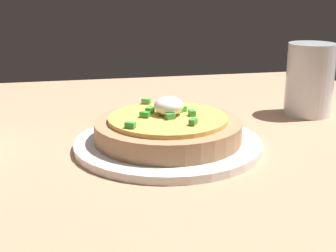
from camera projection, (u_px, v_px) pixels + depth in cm
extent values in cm
cube|color=tan|center=(132.00, 140.00, 72.33)|extent=(101.72, 81.00, 2.96)
cylinder|color=silver|center=(168.00, 144.00, 64.69)|extent=(25.81, 25.81, 1.09)
cylinder|color=#AC7D58|center=(168.00, 130.00, 64.12)|extent=(20.09, 20.09, 2.76)
cylinder|color=#E8B052|center=(168.00, 119.00, 63.62)|extent=(16.32, 16.32, 0.61)
ellipsoid|color=white|center=(169.00, 106.00, 63.98)|extent=(4.12, 4.12, 2.55)
cube|color=green|center=(150.00, 110.00, 65.09)|extent=(1.44, 1.49, 0.80)
cube|color=green|center=(145.00, 115.00, 62.92)|extent=(1.51, 1.33, 0.80)
cube|color=green|center=(170.00, 116.00, 62.12)|extent=(1.46, 1.15, 0.80)
cube|color=green|center=(192.00, 113.00, 63.73)|extent=(0.83, 1.30, 0.80)
cube|color=green|center=(182.00, 109.00, 65.57)|extent=(1.48, 1.19, 0.80)
cube|color=green|center=(130.00, 125.00, 58.36)|extent=(1.51, 1.35, 0.80)
cube|color=green|center=(193.00, 122.00, 59.67)|extent=(1.39, 1.51, 0.80)
cube|color=#4DAA47|center=(146.00, 101.00, 69.84)|extent=(1.50, 1.29, 0.80)
cylinder|color=silver|center=(310.00, 79.00, 79.08)|extent=(7.92, 7.92, 12.19)
cylinder|color=#341F11|center=(309.00, 87.00, 79.46)|extent=(6.97, 6.97, 8.88)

